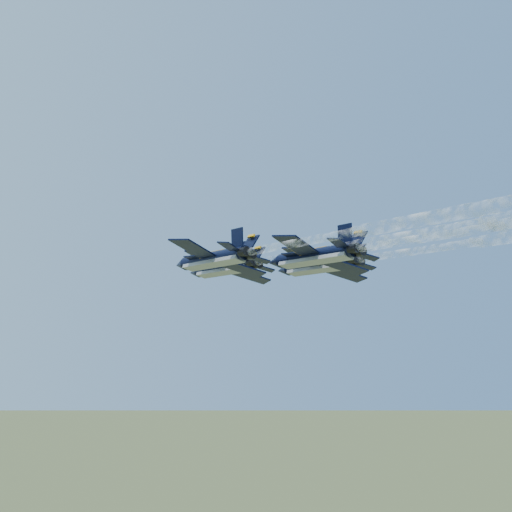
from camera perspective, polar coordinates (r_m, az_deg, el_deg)
jet_lead at (r=119.72m, az=-2.40°, el=-0.86°), size 14.40×19.14×5.52m
jet_left at (r=106.21m, az=-3.19°, el=-0.22°), size 14.40×19.14×5.52m
jet_right at (r=115.97m, az=4.55°, el=-0.69°), size 14.40×19.14×5.52m
jet_slot at (r=102.57m, az=4.21°, el=-0.01°), size 14.40×19.14×5.52m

